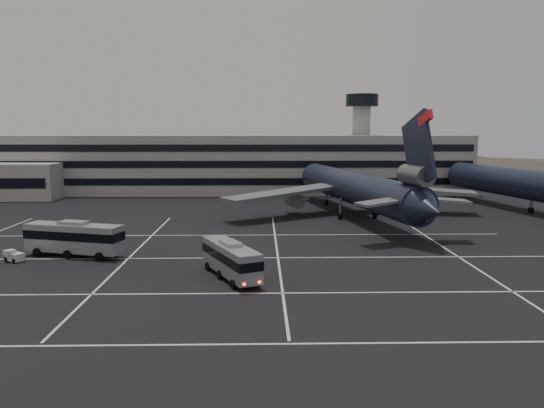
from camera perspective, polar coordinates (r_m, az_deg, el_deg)
The scene contains 9 objects.
ground at distance 61.23m, azimuth -10.61°, elevation -6.66°, with size 260.00×260.00×0.00m, color black.
lane_markings at distance 61.78m, azimuth -9.62°, elevation -6.50°, with size 90.00×55.62×0.01m.
terminal at distance 130.49m, azimuth -6.91°, elevation 4.24°, with size 125.00×26.00×24.00m.
hills at distance 230.22m, azimuth 0.79°, elevation 1.16°, with size 352.00×180.00×44.00m.
trijet_main at distance 93.87m, azimuth 8.92°, elevation 1.72°, with size 46.57×57.40×18.08m.
trijet_far at distance 107.92m, azimuth 26.54°, elevation 1.88°, with size 20.72×57.35×18.08m.
bus_near at distance 55.48m, azimuth -4.45°, elevation -5.82°, with size 6.86×11.05×3.88m.
bus_far at distance 68.94m, azimuth -20.52°, elevation -3.36°, with size 12.64×6.19×4.36m.
tug_b at distance 69.27m, azimuth -25.92°, elevation -5.08°, with size 2.62×2.40×1.45m.
Camera 1 is at (9.96, -58.44, 15.35)m, focal length 35.00 mm.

